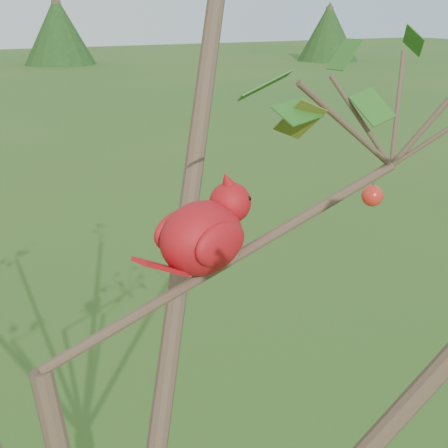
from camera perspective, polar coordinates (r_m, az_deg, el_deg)
name	(u,v)px	position (r m, az deg, el deg)	size (l,w,h in m)	color
crabapple_tree	(110,287)	(0.80, -10.36, -5.66)	(2.35, 2.05, 2.95)	#443124
cardinal	(205,233)	(0.96, -1.71, -0.83)	(0.23, 0.15, 0.17)	red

